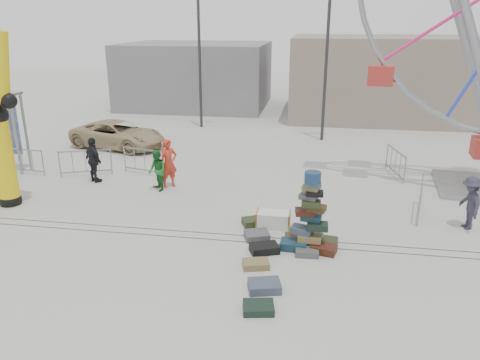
% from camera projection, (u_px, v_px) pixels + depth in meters
% --- Properties ---
extents(ground, '(90.00, 90.00, 0.00)m').
position_uv_depth(ground, '(213.00, 250.00, 12.99)').
color(ground, '#9E9E99').
rests_on(ground, ground).
extents(track_line_near, '(40.00, 0.04, 0.01)m').
position_uv_depth(track_line_near, '(218.00, 240.00, 13.55)').
color(track_line_near, '#47443F').
rests_on(track_line_near, ground).
extents(track_line_far, '(40.00, 0.04, 0.01)m').
position_uv_depth(track_line_far, '(220.00, 234.00, 13.92)').
color(track_line_far, '#47443F').
rests_on(track_line_far, ground).
extents(building_right, '(12.00, 8.00, 5.00)m').
position_uv_depth(building_right, '(387.00, 77.00, 29.75)').
color(building_right, gray).
rests_on(building_right, ground).
extents(building_left, '(10.00, 8.00, 4.40)m').
position_uv_depth(building_left, '(197.00, 75.00, 33.69)').
color(building_left, gray).
rests_on(building_left, ground).
extents(lamp_post_right, '(1.41, 0.25, 8.00)m').
position_uv_depth(lamp_post_right, '(329.00, 52.00, 23.17)').
color(lamp_post_right, '#2D2D30').
rests_on(lamp_post_right, ground).
extents(lamp_post_left, '(1.41, 0.25, 8.00)m').
position_uv_depth(lamp_post_left, '(201.00, 48.00, 26.10)').
color(lamp_post_left, '#2D2D30').
rests_on(lamp_post_left, ground).
extents(suitcase_tower, '(1.61, 1.40, 2.25)m').
position_uv_depth(suitcase_tower, '(310.00, 227.00, 12.90)').
color(suitcase_tower, '#173746').
rests_on(suitcase_tower, ground).
extents(steamer_trunk, '(1.04, 0.60, 0.48)m').
position_uv_depth(steamer_trunk, '(273.00, 219.00, 14.34)').
color(steamer_trunk, silver).
rests_on(steamer_trunk, ground).
extents(row_case_0, '(0.90, 0.78, 0.21)m').
position_uv_depth(row_case_0, '(255.00, 222.00, 14.51)').
color(row_case_0, '#2D381C').
rests_on(row_case_0, ground).
extents(row_case_1, '(0.84, 0.78, 0.21)m').
position_uv_depth(row_case_1, '(257.00, 235.00, 13.61)').
color(row_case_1, '#515258').
rests_on(row_case_1, ground).
extents(row_case_2, '(0.91, 0.77, 0.22)m').
position_uv_depth(row_case_2, '(264.00, 248.00, 12.82)').
color(row_case_2, black).
rests_on(row_case_2, ground).
extents(row_case_3, '(0.76, 0.62, 0.18)m').
position_uv_depth(row_case_3, '(256.00, 264.00, 12.05)').
color(row_case_3, olive).
rests_on(row_case_3, ground).
extents(row_case_4, '(0.87, 0.73, 0.21)m').
position_uv_depth(row_case_4, '(264.00, 286.00, 11.03)').
color(row_case_4, '#414E5D').
rests_on(row_case_4, ground).
extents(row_case_5, '(0.76, 0.64, 0.17)m').
position_uv_depth(row_case_5, '(258.00, 308.00, 10.25)').
color(row_case_5, black).
rests_on(row_case_5, ground).
extents(barricade_dummy_a, '(2.00, 0.35, 1.10)m').
position_uv_depth(barricade_dummy_a, '(22.00, 161.00, 19.12)').
color(barricade_dummy_a, gray).
rests_on(barricade_dummy_a, ground).
extents(barricade_dummy_b, '(1.90, 0.83, 1.10)m').
position_uv_depth(barricade_dummy_b, '(86.00, 163.00, 18.90)').
color(barricade_dummy_b, gray).
rests_on(barricade_dummy_b, ground).
extents(barricade_dummy_c, '(1.96, 0.61, 1.10)m').
position_uv_depth(barricade_dummy_c, '(145.00, 162.00, 19.05)').
color(barricade_dummy_c, gray).
rests_on(barricade_dummy_c, ground).
extents(barricade_wheel_front, '(0.54, 1.97, 1.10)m').
position_uv_depth(barricade_wheel_front, '(420.00, 199.00, 15.14)').
color(barricade_wheel_front, gray).
rests_on(barricade_wheel_front, ground).
extents(barricade_wheel_back, '(0.51, 1.98, 1.10)m').
position_uv_depth(barricade_wheel_back, '(395.00, 163.00, 18.86)').
color(barricade_wheel_back, gray).
rests_on(barricade_wheel_back, ground).
extents(pedestrian_red, '(0.80, 0.78, 1.85)m').
position_uv_depth(pedestrian_red, '(169.00, 163.00, 17.54)').
color(pedestrian_red, red).
rests_on(pedestrian_red, ground).
extents(pedestrian_green, '(0.93, 0.95, 1.54)m').
position_uv_depth(pedestrian_green, '(157.00, 171.00, 17.21)').
color(pedestrian_green, '#1A6A25').
rests_on(pedestrian_green, ground).
extents(pedestrian_black, '(1.10, 0.96, 1.78)m').
position_uv_depth(pedestrian_black, '(94.00, 160.00, 18.07)').
color(pedestrian_black, black).
rests_on(pedestrian_black, ground).
extents(pedestrian_grey, '(0.75, 1.14, 1.65)m').
position_uv_depth(pedestrian_grey, '(470.00, 203.00, 14.07)').
color(pedestrian_grey, '#2A2937').
rests_on(pedestrian_grey, ground).
extents(parked_suv, '(5.09, 3.22, 1.31)m').
position_uv_depth(parked_suv, '(118.00, 134.00, 23.01)').
color(parked_suv, tan).
rests_on(parked_suv, ground).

